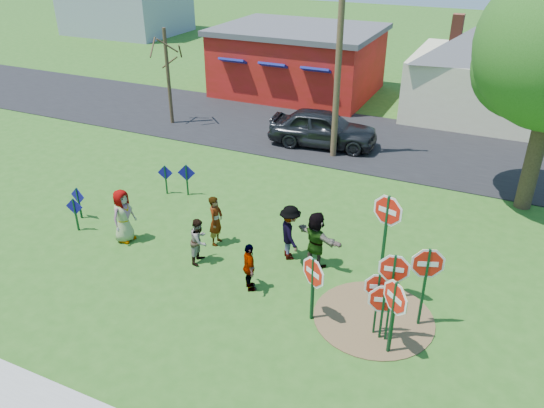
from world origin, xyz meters
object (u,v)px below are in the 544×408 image
Objects in this scene: stop_sign_d at (427,269)px; suv at (323,128)px; utility_pole at (339,53)px; stop_sign_c at (393,279)px; stop_sign_a at (313,277)px; person_a at (123,216)px; stop_sign_b at (386,222)px; person_b at (216,221)px.

stop_sign_d is 12.70m from suv.
stop_sign_c is at bearing -64.69° from utility_pole.
person_a is at bearing -158.04° from stop_sign_a.
stop_sign_c is at bearing -51.68° from stop_sign_b.
person_a is at bearing -160.41° from stop_sign_b.
stop_sign_a is 11.69m from utility_pole.
stop_sign_d is (2.62, 0.96, 0.39)m from stop_sign_a.
person_a is at bearing 161.88° from stop_sign_c.
person_a is 3.03m from person_b.
utility_pole is at bearing 104.19° from stop_sign_c.
stop_sign_b reaches higher than person_b.
stop_sign_c is 6.62m from person_b.
stop_sign_b reaches higher than stop_sign_c.
stop_sign_d is at bearing -87.55° from person_a.
stop_sign_d is 0.29× the size of utility_pole.
stop_sign_a is at bearing -122.23° from person_b.
stop_sign_c is (0.59, -1.50, -0.61)m from stop_sign_b.
stop_sign_c reaches higher than suv.
person_b is (-4.17, 2.21, -0.51)m from stop_sign_a.
utility_pole is at bearing -18.47° from person_a.
stop_sign_a is 1.12× the size of person_a.
utility_pole reaches higher than stop_sign_a.
person_a is 11.05m from utility_pole.
stop_sign_d is at bearing -59.75° from utility_pole.
person_a is (-9.62, 0.16, -0.83)m from stop_sign_d.
stop_sign_a is 0.60× the size of stop_sign_b.
utility_pole is (-4.51, 9.28, 2.09)m from stop_sign_b.
stop_sign_c is 9.10m from person_a.
stop_sign_b is 1.27× the size of stop_sign_c.
stop_sign_c is 1.15m from stop_sign_d.
suv is at bearing 105.79° from stop_sign_c.
stop_sign_c is at bearing -113.95° from person_b.
stop_sign_c reaches higher than stop_sign_d.
stop_sign_c reaches higher than person_a.
suv is (-5.97, 11.76, -0.99)m from stop_sign_c.
stop_sign_a is at bearing -73.90° from utility_pole.
utility_pole reaches higher than person_a.
stop_sign_b is 2.01× the size of person_b.
stop_sign_a is 0.24× the size of utility_pole.
stop_sign_b is 1.86× the size of person_a.
stop_sign_c is at bearing 31.44° from stop_sign_a.
stop_sign_c is 1.46× the size of person_a.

